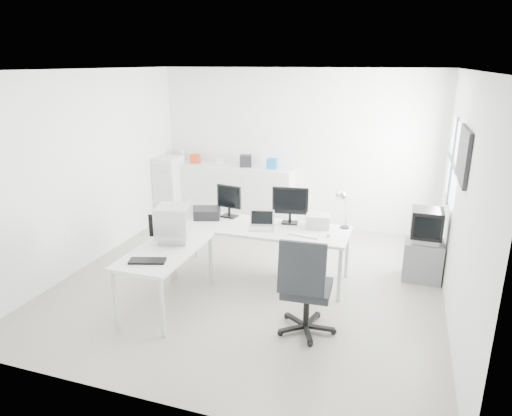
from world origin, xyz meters
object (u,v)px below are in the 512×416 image
(inkjet_printer, at_px, (206,213))
(tv_cabinet, at_px, (422,260))
(drawer_pedestal, at_px, (310,262))
(laser_printer, at_px, (318,221))
(lcd_monitor_large, at_px, (290,206))
(crt_monitor, at_px, (174,226))
(sideboard, at_px, (236,194))
(side_desk, at_px, (167,277))
(crt_tv, at_px, (427,226))
(lcd_monitor_small, at_px, (229,201))
(laptop, at_px, (262,221))
(office_chair, at_px, (307,284))
(main_desk, at_px, (260,252))
(filing_cabinet, at_px, (170,189))

(inkjet_printer, bearing_deg, tv_cabinet, -8.11)
(drawer_pedestal, height_order, laser_printer, laser_printer)
(lcd_monitor_large, bearing_deg, tv_cabinet, 4.85)
(crt_monitor, distance_m, sideboard, 2.96)
(side_desk, bearing_deg, crt_tv, 29.94)
(lcd_monitor_small, relative_size, sideboard, 0.22)
(side_desk, relative_size, laptop, 3.76)
(side_desk, xyz_separation_m, laser_printer, (1.60, 1.32, 0.47))
(laptop, height_order, office_chair, office_chair)
(side_desk, bearing_deg, crt_monitor, 90.00)
(side_desk, bearing_deg, main_desk, 52.31)
(main_desk, bearing_deg, sideboard, 118.88)
(drawer_pedestal, xyz_separation_m, lcd_monitor_small, (-1.25, 0.20, 0.69))
(lcd_monitor_small, height_order, crt_monitor, lcd_monitor_small)
(main_desk, height_order, crt_monitor, crt_monitor)
(sideboard, bearing_deg, side_desk, -84.80)
(side_desk, height_order, drawer_pedestal, side_desk)
(lcd_monitor_small, distance_m, office_chair, 2.05)
(lcd_monitor_small, height_order, laser_printer, lcd_monitor_small)
(lcd_monitor_small, xyz_separation_m, crt_monitor, (-0.30, -1.10, -0.04))
(side_desk, xyz_separation_m, inkjet_printer, (0.00, 1.20, 0.45))
(laptop, bearing_deg, side_desk, -145.28)
(drawer_pedestal, xyz_separation_m, filing_cabinet, (-3.05, 1.71, 0.31))
(office_chair, bearing_deg, crt_tv, 51.48)
(laser_printer, height_order, crt_tv, crt_tv)
(main_desk, distance_m, office_chair, 1.46)
(crt_tv, bearing_deg, lcd_monitor_small, -172.03)
(lcd_monitor_large, bearing_deg, laser_printer, -11.30)
(main_desk, distance_m, side_desk, 1.39)
(drawer_pedestal, xyz_separation_m, sideboard, (-1.84, 2.01, 0.24))
(lcd_monitor_small, distance_m, tv_cabinet, 2.82)
(crt_tv, bearing_deg, office_chair, -125.35)
(laser_printer, distance_m, crt_tv, 1.46)
(crt_monitor, xyz_separation_m, sideboard, (-0.29, 2.91, -0.41))
(crt_tv, distance_m, filing_cabinet, 4.64)
(main_desk, bearing_deg, drawer_pedestal, 4.09)
(filing_cabinet, bearing_deg, lcd_monitor_small, -39.95)
(sideboard, bearing_deg, filing_cabinet, -165.80)
(inkjet_printer, xyz_separation_m, sideboard, (-0.29, 1.96, -0.28))
(crt_monitor, distance_m, filing_cabinet, 3.03)
(laser_printer, distance_m, crt_monitor, 1.93)
(office_chair, bearing_deg, tv_cabinet, 51.48)
(main_desk, height_order, sideboard, sideboard)
(drawer_pedestal, distance_m, tv_cabinet, 1.56)
(lcd_monitor_large, height_order, laptop, lcd_monitor_large)
(side_desk, bearing_deg, office_chair, -1.06)
(tv_cabinet, xyz_separation_m, sideboard, (-3.29, 1.44, 0.26))
(main_desk, xyz_separation_m, crt_tv, (2.15, 0.63, 0.41))
(office_chair, bearing_deg, side_desk, 175.77)
(lcd_monitor_small, relative_size, laser_printer, 1.53)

